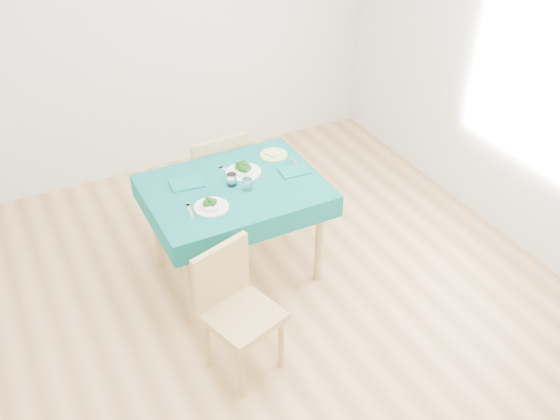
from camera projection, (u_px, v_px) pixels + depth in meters
name	position (u px, v px, depth m)	size (l,w,h in m)	color
room_shell	(280.00, 139.00, 3.56)	(4.02, 4.52, 2.73)	#AA7C47
table	(236.00, 230.00, 4.46)	(1.18, 0.90, 0.76)	#085755
chair_near	(242.00, 307.00, 3.65)	(0.40, 0.44, 1.00)	tan
chair_far	(211.00, 160.00, 4.89)	(0.45, 0.50, 1.13)	tan
bowl_near	(211.00, 203.00, 4.00)	(0.23, 0.23, 0.07)	white
bowl_far	(243.00, 168.00, 4.35)	(0.25, 0.25, 0.08)	white
fork_near	(190.00, 211.00, 3.99)	(0.02, 0.17, 0.00)	silver
knife_near	(215.00, 206.00, 4.04)	(0.02, 0.23, 0.00)	silver
fork_far	(228.00, 171.00, 4.38)	(0.02, 0.18, 0.00)	silver
knife_far	(297.00, 164.00, 4.47)	(0.02, 0.22, 0.00)	silver
napkin_near	(187.00, 184.00, 4.25)	(0.22, 0.16, 0.01)	#0B605D
napkin_far	(295.00, 171.00, 4.38)	(0.20, 0.14, 0.01)	#0B605D
tumbler_center	(232.00, 180.00, 4.22)	(0.07, 0.07, 0.09)	white
tumbler_side	(247.00, 184.00, 4.18)	(0.06, 0.06, 0.08)	white
side_plate	(274.00, 155.00, 4.57)	(0.20, 0.20, 0.01)	#AADD6B
bread_slice	(274.00, 153.00, 4.56)	(0.09, 0.09, 0.01)	beige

